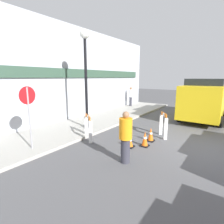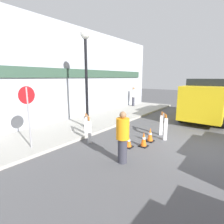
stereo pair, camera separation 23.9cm
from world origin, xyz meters
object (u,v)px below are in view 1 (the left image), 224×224
at_px(streetlamp_post, 86,66).
at_px(work_van, 205,97).
at_px(person_pedestrian, 131,96).
at_px(person_worker, 126,136).
at_px(stop_sign, 29,108).

relative_size(streetlamp_post, work_van, 0.90).
xyz_separation_m(person_pedestrian, work_van, (-1.22, -5.88, 0.36)).
bearing_deg(streetlamp_post, work_van, -36.16).
distance_m(person_pedestrian, work_van, 6.02).
bearing_deg(work_van, person_worker, 172.48).
relative_size(stop_sign, work_van, 0.42).
bearing_deg(streetlamp_post, stop_sign, -175.60).
distance_m(person_worker, person_pedestrian, 10.19).
bearing_deg(stop_sign, work_van, 149.35).
height_order(stop_sign, person_pedestrian, stop_sign).
bearing_deg(person_worker, streetlamp_post, 25.77).
height_order(streetlamp_post, stop_sign, streetlamp_post).
xyz_separation_m(stop_sign, work_van, (8.95, -4.09, -0.22)).
height_order(stop_sign, work_van, work_van).
distance_m(streetlamp_post, person_worker, 4.39).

